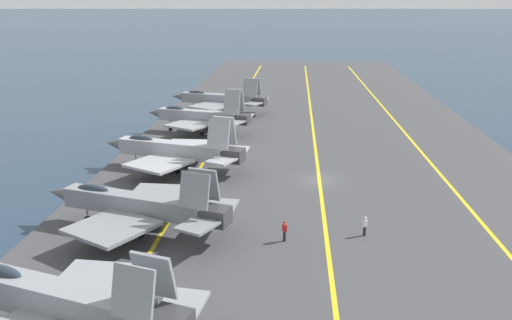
{
  "coord_description": "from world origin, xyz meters",
  "views": [
    {
      "loc": [
        -55.13,
        2.81,
        19.06
      ],
      "look_at": [
        -1.35,
        6.69,
        2.9
      ],
      "focal_mm": 38.0,
      "sensor_mm": 36.0,
      "label": 1
    }
  ],
  "objects_px": {
    "parked_jet_fourth": "(200,116)",
    "parked_jet_fifth": "(220,99)",
    "parked_jet_second": "(138,205)",
    "parked_jet_third": "(175,150)",
    "parked_jet_nearest": "(59,301)",
    "crew_white_vest": "(365,225)",
    "crew_red_vest": "(285,230)"
  },
  "relations": [
    {
      "from": "parked_jet_fifth",
      "to": "crew_white_vest",
      "type": "bearing_deg",
      "value": -159.11
    },
    {
      "from": "parked_jet_nearest",
      "to": "crew_red_vest",
      "type": "distance_m",
      "value": 18.87
    },
    {
      "from": "parked_jet_nearest",
      "to": "crew_white_vest",
      "type": "xyz_separation_m",
      "value": [
        15.91,
        -18.59,
        -1.84
      ]
    },
    {
      "from": "parked_jet_second",
      "to": "crew_white_vest",
      "type": "relative_size",
      "value": 10.27
    },
    {
      "from": "parked_jet_third",
      "to": "crew_red_vest",
      "type": "distance_m",
      "value": 22.06
    },
    {
      "from": "parked_jet_third",
      "to": "parked_jet_fifth",
      "type": "distance_m",
      "value": 31.95
    },
    {
      "from": "crew_red_vest",
      "to": "parked_jet_fifth",
      "type": "bearing_deg",
      "value": 13.47
    },
    {
      "from": "parked_jet_fourth",
      "to": "parked_jet_fifth",
      "type": "height_order",
      "value": "parked_jet_fourth"
    },
    {
      "from": "parked_jet_nearest",
      "to": "parked_jet_second",
      "type": "relative_size",
      "value": 0.97
    },
    {
      "from": "parked_jet_nearest",
      "to": "parked_jet_third",
      "type": "height_order",
      "value": "parked_jet_third"
    },
    {
      "from": "parked_jet_fourth",
      "to": "crew_red_vest",
      "type": "xyz_separation_m",
      "value": [
        -35.29,
        -12.84,
        -1.56
      ]
    },
    {
      "from": "parked_jet_second",
      "to": "parked_jet_fifth",
      "type": "relative_size",
      "value": 1.0
    },
    {
      "from": "parked_jet_nearest",
      "to": "parked_jet_fifth",
      "type": "xyz_separation_m",
      "value": [
        64.3,
        -0.12,
        -0.42
      ]
    },
    {
      "from": "parked_jet_fourth",
      "to": "crew_red_vest",
      "type": "height_order",
      "value": "parked_jet_fourth"
    },
    {
      "from": "crew_red_vest",
      "to": "crew_white_vest",
      "type": "xyz_separation_m",
      "value": [
        1.53,
        -6.51,
        -0.04
      ]
    },
    {
      "from": "parked_jet_third",
      "to": "crew_white_vest",
      "type": "xyz_separation_m",
      "value": [
        -16.45,
        -19.22,
        -1.44
      ]
    },
    {
      "from": "parked_jet_fourth",
      "to": "crew_white_vest",
      "type": "height_order",
      "value": "parked_jet_fourth"
    },
    {
      "from": "parked_jet_second",
      "to": "parked_jet_fourth",
      "type": "bearing_deg",
      "value": 1.18
    },
    {
      "from": "crew_red_vest",
      "to": "crew_white_vest",
      "type": "bearing_deg",
      "value": -76.79
    },
    {
      "from": "parked_jet_nearest",
      "to": "crew_white_vest",
      "type": "distance_m",
      "value": 24.54
    },
    {
      "from": "crew_white_vest",
      "to": "parked_jet_nearest",
      "type": "bearing_deg",
      "value": 130.56
    },
    {
      "from": "parked_jet_fifth",
      "to": "crew_white_vest",
      "type": "distance_m",
      "value": 51.81
    },
    {
      "from": "parked_jet_nearest",
      "to": "parked_jet_fifth",
      "type": "relative_size",
      "value": 0.97
    },
    {
      "from": "crew_red_vest",
      "to": "parked_jet_second",
      "type": "bearing_deg",
      "value": 84.89
    },
    {
      "from": "parked_jet_fourth",
      "to": "parked_jet_fifth",
      "type": "distance_m",
      "value": 14.65
    },
    {
      "from": "parked_jet_nearest",
      "to": "parked_jet_fifth",
      "type": "bearing_deg",
      "value": -0.11
    },
    {
      "from": "parked_jet_nearest",
      "to": "parked_jet_fourth",
      "type": "xyz_separation_m",
      "value": [
        49.68,
        0.76,
        -0.24
      ]
    },
    {
      "from": "parked_jet_fifth",
      "to": "parked_jet_third",
      "type": "bearing_deg",
      "value": 178.64
    },
    {
      "from": "parked_jet_nearest",
      "to": "crew_white_vest",
      "type": "bearing_deg",
      "value": -49.44
    },
    {
      "from": "parked_jet_second",
      "to": "crew_red_vest",
      "type": "distance_m",
      "value": 12.26
    },
    {
      "from": "parked_jet_nearest",
      "to": "parked_jet_fifth",
      "type": "height_order",
      "value": "parked_jet_nearest"
    },
    {
      "from": "parked_jet_fourth",
      "to": "parked_jet_third",
      "type": "bearing_deg",
      "value": -179.6
    }
  ]
}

